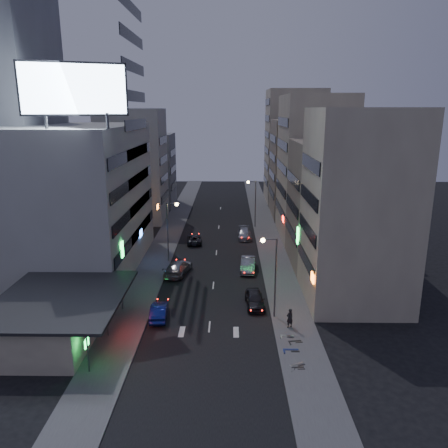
{
  "coord_description": "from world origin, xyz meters",
  "views": [
    {
      "loc": [
        1.87,
        -33.24,
        19.81
      ],
      "look_at": [
        1.22,
        15.82,
        6.92
      ],
      "focal_mm": 35.0,
      "sensor_mm": 36.0,
      "label": 1
    }
  ],
  "objects_px": {
    "parked_car_left": "(194,239)",
    "scooter_silver_b": "(294,330)",
    "parked_car_right_mid": "(248,264)",
    "scooter_black_b": "(301,334)",
    "person": "(290,318)",
    "scooter_black_a": "(304,361)",
    "scooter_silver_a": "(302,356)",
    "parked_car_right_far": "(245,234)",
    "road_car_blue": "(159,311)",
    "scooter_blue": "(299,342)",
    "road_car_silver": "(178,268)",
    "parked_car_right_near": "(255,299)"
  },
  "relations": [
    {
      "from": "person",
      "to": "scooter_black_a",
      "type": "bearing_deg",
      "value": 65.59
    },
    {
      "from": "parked_car_right_far",
      "to": "person",
      "type": "xyz_separation_m",
      "value": [
        3.23,
        -29.6,
        0.31
      ]
    },
    {
      "from": "parked_car_right_mid",
      "to": "scooter_black_b",
      "type": "relative_size",
      "value": 2.84
    },
    {
      "from": "parked_car_right_mid",
      "to": "road_car_silver",
      "type": "height_order",
      "value": "road_car_silver"
    },
    {
      "from": "parked_car_left",
      "to": "scooter_silver_b",
      "type": "xyz_separation_m",
      "value": [
        11.18,
        -28.33,
        -0.01
      ]
    },
    {
      "from": "parked_car_right_mid",
      "to": "road_car_blue",
      "type": "xyz_separation_m",
      "value": [
        -9.22,
        -13.16,
        -0.1
      ]
    },
    {
      "from": "parked_car_right_far",
      "to": "scooter_black_a",
      "type": "height_order",
      "value": "parked_car_right_far"
    },
    {
      "from": "road_car_silver",
      "to": "scooter_silver_b",
      "type": "relative_size",
      "value": 3.44
    },
    {
      "from": "parked_car_left",
      "to": "scooter_blue",
      "type": "bearing_deg",
      "value": 105.42
    },
    {
      "from": "scooter_silver_a",
      "to": "scooter_silver_b",
      "type": "bearing_deg",
      "value": -22.8
    },
    {
      "from": "scooter_blue",
      "to": "scooter_silver_b",
      "type": "relative_size",
      "value": 1.16
    },
    {
      "from": "scooter_black_b",
      "to": "scooter_silver_b",
      "type": "height_order",
      "value": "scooter_black_b"
    },
    {
      "from": "road_car_blue",
      "to": "scooter_blue",
      "type": "distance_m",
      "value": 13.99
    },
    {
      "from": "parked_car_right_mid",
      "to": "parked_car_left",
      "type": "distance_m",
      "value": 14.01
    },
    {
      "from": "scooter_blue",
      "to": "parked_car_right_far",
      "type": "bearing_deg",
      "value": 6.03
    },
    {
      "from": "road_car_blue",
      "to": "scooter_black_b",
      "type": "height_order",
      "value": "road_car_blue"
    },
    {
      "from": "parked_car_right_mid",
      "to": "parked_car_left",
      "type": "bearing_deg",
      "value": 127.85
    },
    {
      "from": "road_car_blue",
      "to": "road_car_silver",
      "type": "relative_size",
      "value": 0.75
    },
    {
      "from": "parked_car_right_far",
      "to": "scooter_blue",
      "type": "relative_size",
      "value": 2.61
    },
    {
      "from": "person",
      "to": "parked_car_right_far",
      "type": "bearing_deg",
      "value": -110.79
    },
    {
      "from": "parked_car_right_mid",
      "to": "parked_car_right_far",
      "type": "bearing_deg",
      "value": 94.22
    },
    {
      "from": "parked_car_right_near",
      "to": "scooter_black_a",
      "type": "xyz_separation_m",
      "value": [
        3.26,
        -11.15,
        -0.16
      ]
    },
    {
      "from": "scooter_silver_a",
      "to": "parked_car_left",
      "type": "bearing_deg",
      "value": -4.78
    },
    {
      "from": "scooter_silver_b",
      "to": "scooter_silver_a",
      "type": "bearing_deg",
      "value": -171.89
    },
    {
      "from": "person",
      "to": "parked_car_right_mid",
      "type": "bearing_deg",
      "value": -104.79
    },
    {
      "from": "road_car_silver",
      "to": "scooter_black_a",
      "type": "bearing_deg",
      "value": 132.28
    },
    {
      "from": "road_car_silver",
      "to": "person",
      "type": "height_order",
      "value": "person"
    },
    {
      "from": "parked_car_right_far",
      "to": "scooter_silver_b",
      "type": "bearing_deg",
      "value": -83.97
    },
    {
      "from": "road_car_blue",
      "to": "person",
      "type": "distance_m",
      "value": 12.64
    },
    {
      "from": "parked_car_right_near",
      "to": "scooter_black_a",
      "type": "bearing_deg",
      "value": -76.96
    },
    {
      "from": "parked_car_right_far",
      "to": "scooter_black_b",
      "type": "relative_size",
      "value": 2.91
    },
    {
      "from": "parked_car_right_near",
      "to": "scooter_black_b",
      "type": "height_order",
      "value": "parked_car_right_near"
    },
    {
      "from": "parked_car_right_far",
      "to": "road_car_blue",
      "type": "relative_size",
      "value": 1.17
    },
    {
      "from": "parked_car_right_far",
      "to": "scooter_blue",
      "type": "height_order",
      "value": "parked_car_right_far"
    },
    {
      "from": "road_car_silver",
      "to": "scooter_blue",
      "type": "bearing_deg",
      "value": 135.86
    },
    {
      "from": "road_car_blue",
      "to": "scooter_silver_a",
      "type": "relative_size",
      "value": 2.51
    },
    {
      "from": "parked_car_left",
      "to": "parked_car_right_near",
      "type": "bearing_deg",
      "value": 105.21
    },
    {
      "from": "scooter_silver_a",
      "to": "person",
      "type": "bearing_deg",
      "value": -21.32
    },
    {
      "from": "parked_car_left",
      "to": "parked_car_right_far",
      "type": "bearing_deg",
      "value": -164.77
    },
    {
      "from": "scooter_blue",
      "to": "scooter_black_b",
      "type": "height_order",
      "value": "scooter_blue"
    },
    {
      "from": "parked_car_right_mid",
      "to": "scooter_black_a",
      "type": "bearing_deg",
      "value": -76.22
    },
    {
      "from": "parked_car_right_near",
      "to": "scooter_blue",
      "type": "height_order",
      "value": "parked_car_right_near"
    },
    {
      "from": "scooter_blue",
      "to": "person",
      "type": "bearing_deg",
      "value": 4.16
    },
    {
      "from": "person",
      "to": "parked_car_left",
      "type": "bearing_deg",
      "value": -94.68
    },
    {
      "from": "parked_car_left",
      "to": "scooter_black_a",
      "type": "distance_m",
      "value": 35.06
    },
    {
      "from": "parked_car_right_mid",
      "to": "scooter_black_b",
      "type": "distance_m",
      "value": 17.84
    },
    {
      "from": "scooter_black_a",
      "to": "scooter_silver_b",
      "type": "distance_m",
      "value": 4.86
    },
    {
      "from": "scooter_silver_a",
      "to": "scooter_blue",
      "type": "bearing_deg",
      "value": -24.38
    },
    {
      "from": "scooter_silver_a",
      "to": "scooter_black_a",
      "type": "bearing_deg",
      "value": 159.44
    },
    {
      "from": "person",
      "to": "scooter_black_b",
      "type": "xyz_separation_m",
      "value": [
        0.72,
        -2.31,
        -0.4
      ]
    }
  ]
}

